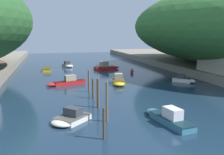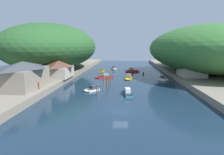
{
  "view_description": "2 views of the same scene",
  "coord_description": "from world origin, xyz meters",
  "px_view_note": "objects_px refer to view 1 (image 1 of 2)",
  "views": [
    {
      "loc": [
        -9.11,
        -9.48,
        7.87
      ],
      "look_at": [
        -1.52,
        19.65,
        2.54
      ],
      "focal_mm": 40.0,
      "sensor_mm": 36.0,
      "label": 1
    },
    {
      "loc": [
        0.73,
        -27.34,
        10.52
      ],
      "look_at": [
        -2.48,
        13.17,
        3.09
      ],
      "focal_mm": 28.0,
      "sensor_mm": 36.0,
      "label": 2
    }
  ],
  "objects_px": {
    "boat_open_rowboat": "(107,67)",
    "boat_small_dinghy": "(66,82)",
    "boat_navy_launch": "(68,65)",
    "boat_cabin_cruiser": "(167,117)",
    "boat_white_cruiser": "(47,69)",
    "boat_mid_channel": "(119,81)",
    "boat_moored_right": "(184,80)",
    "channel_buoy_near": "(132,71)",
    "boat_far_right_bank": "(70,118)"
  },
  "relations": [
    {
      "from": "boat_moored_right",
      "to": "boat_far_right_bank",
      "type": "relative_size",
      "value": 0.85
    },
    {
      "from": "boat_moored_right",
      "to": "boat_cabin_cruiser",
      "type": "xyz_separation_m",
      "value": [
        -11.27,
        -16.23,
        0.02
      ]
    },
    {
      "from": "boat_mid_channel",
      "to": "boat_open_rowboat",
      "type": "distance_m",
      "value": 16.35
    },
    {
      "from": "boat_open_rowboat",
      "to": "boat_far_right_bank",
      "type": "height_order",
      "value": "boat_open_rowboat"
    },
    {
      "from": "boat_navy_launch",
      "to": "boat_far_right_bank",
      "type": "height_order",
      "value": "boat_navy_launch"
    },
    {
      "from": "channel_buoy_near",
      "to": "boat_white_cruiser",
      "type": "bearing_deg",
      "value": 155.19
    },
    {
      "from": "boat_open_rowboat",
      "to": "boat_small_dinghy",
      "type": "relative_size",
      "value": 0.96
    },
    {
      "from": "boat_cabin_cruiser",
      "to": "boat_small_dinghy",
      "type": "relative_size",
      "value": 1.01
    },
    {
      "from": "channel_buoy_near",
      "to": "boat_navy_launch",
      "type": "bearing_deg",
      "value": 134.32
    },
    {
      "from": "boat_white_cruiser",
      "to": "boat_mid_channel",
      "type": "bearing_deg",
      "value": -57.67
    },
    {
      "from": "boat_open_rowboat",
      "to": "channel_buoy_near",
      "type": "height_order",
      "value": "boat_open_rowboat"
    },
    {
      "from": "boat_open_rowboat",
      "to": "boat_small_dinghy",
      "type": "height_order",
      "value": "boat_open_rowboat"
    },
    {
      "from": "boat_white_cruiser",
      "to": "boat_navy_launch",
      "type": "distance_m",
      "value": 6.53
    },
    {
      "from": "boat_small_dinghy",
      "to": "channel_buoy_near",
      "type": "relative_size",
      "value": 5.91
    },
    {
      "from": "boat_cabin_cruiser",
      "to": "channel_buoy_near",
      "type": "height_order",
      "value": "boat_cabin_cruiser"
    },
    {
      "from": "boat_moored_right",
      "to": "boat_cabin_cruiser",
      "type": "relative_size",
      "value": 0.55
    },
    {
      "from": "boat_open_rowboat",
      "to": "boat_moored_right",
      "type": "height_order",
      "value": "boat_open_rowboat"
    },
    {
      "from": "boat_white_cruiser",
      "to": "boat_navy_launch",
      "type": "relative_size",
      "value": 1.68
    },
    {
      "from": "boat_far_right_bank",
      "to": "boat_mid_channel",
      "type": "bearing_deg",
      "value": -74.29
    },
    {
      "from": "boat_open_rowboat",
      "to": "boat_mid_channel",
      "type": "bearing_deg",
      "value": -19.19
    },
    {
      "from": "boat_navy_launch",
      "to": "boat_moored_right",
      "type": "bearing_deg",
      "value": 103.44
    },
    {
      "from": "boat_white_cruiser",
      "to": "boat_small_dinghy",
      "type": "relative_size",
      "value": 0.92
    },
    {
      "from": "boat_cabin_cruiser",
      "to": "boat_moored_right",
      "type": "bearing_deg",
      "value": 47.12
    },
    {
      "from": "boat_white_cruiser",
      "to": "boat_navy_launch",
      "type": "xyz_separation_m",
      "value": [
        4.81,
        4.41,
        0.11
      ]
    },
    {
      "from": "boat_navy_launch",
      "to": "boat_small_dinghy",
      "type": "bearing_deg",
      "value": 62.43
    },
    {
      "from": "boat_far_right_bank",
      "to": "boat_small_dinghy",
      "type": "distance_m",
      "value": 16.87
    },
    {
      "from": "boat_small_dinghy",
      "to": "boat_far_right_bank",
      "type": "bearing_deg",
      "value": 159.29
    },
    {
      "from": "boat_mid_channel",
      "to": "boat_cabin_cruiser",
      "type": "distance_m",
      "value": 17.41
    },
    {
      "from": "channel_buoy_near",
      "to": "boat_small_dinghy",
      "type": "bearing_deg",
      "value": -147.8
    },
    {
      "from": "boat_mid_channel",
      "to": "boat_open_rowboat",
      "type": "xyz_separation_m",
      "value": [
        1.99,
        16.23,
        0.05
      ]
    },
    {
      "from": "boat_navy_launch",
      "to": "boat_cabin_cruiser",
      "type": "xyz_separation_m",
      "value": [
        5.58,
        -39.82,
        0.01
      ]
    },
    {
      "from": "boat_open_rowboat",
      "to": "boat_moored_right",
      "type": "xyz_separation_m",
      "value": [
        8.81,
        -17.4,
        -0.11
      ]
    },
    {
      "from": "boat_navy_launch",
      "to": "channel_buoy_near",
      "type": "relative_size",
      "value": 3.26
    },
    {
      "from": "boat_navy_launch",
      "to": "channel_buoy_near",
      "type": "xyz_separation_m",
      "value": [
        11.82,
        -12.1,
        -0.03
      ]
    },
    {
      "from": "boat_white_cruiser",
      "to": "boat_moored_right",
      "type": "relative_size",
      "value": 1.66
    },
    {
      "from": "boat_white_cruiser",
      "to": "boat_mid_channel",
      "type": "relative_size",
      "value": 1.12
    },
    {
      "from": "boat_cabin_cruiser",
      "to": "boat_far_right_bank",
      "type": "xyz_separation_m",
      "value": [
        -8.49,
        2.17,
        -0.07
      ]
    },
    {
      "from": "boat_moored_right",
      "to": "boat_white_cruiser",
      "type": "bearing_deg",
      "value": -84.75
    },
    {
      "from": "boat_mid_channel",
      "to": "boat_moored_right",
      "type": "relative_size",
      "value": 1.48
    },
    {
      "from": "boat_navy_launch",
      "to": "boat_cabin_cruiser",
      "type": "height_order",
      "value": "boat_cabin_cruiser"
    },
    {
      "from": "boat_navy_launch",
      "to": "boat_open_rowboat",
      "type": "bearing_deg",
      "value": 120.32
    },
    {
      "from": "boat_cabin_cruiser",
      "to": "channel_buoy_near",
      "type": "distance_m",
      "value": 28.41
    },
    {
      "from": "boat_navy_launch",
      "to": "boat_cabin_cruiser",
      "type": "bearing_deg",
      "value": 75.88
    },
    {
      "from": "boat_navy_launch",
      "to": "boat_mid_channel",
      "type": "height_order",
      "value": "boat_mid_channel"
    },
    {
      "from": "boat_mid_channel",
      "to": "boat_open_rowboat",
      "type": "height_order",
      "value": "boat_open_rowboat"
    },
    {
      "from": "boat_cabin_cruiser",
      "to": "boat_small_dinghy",
      "type": "distance_m",
      "value": 20.47
    },
    {
      "from": "boat_moored_right",
      "to": "boat_cabin_cruiser",
      "type": "bearing_deg",
      "value": 11.99
    },
    {
      "from": "boat_small_dinghy",
      "to": "boat_white_cruiser",
      "type": "bearing_deg",
      "value": -7.82
    },
    {
      "from": "boat_white_cruiser",
      "to": "boat_small_dinghy",
      "type": "distance_m",
      "value": 16.63
    },
    {
      "from": "boat_mid_channel",
      "to": "boat_cabin_cruiser",
      "type": "relative_size",
      "value": 0.81
    }
  ]
}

